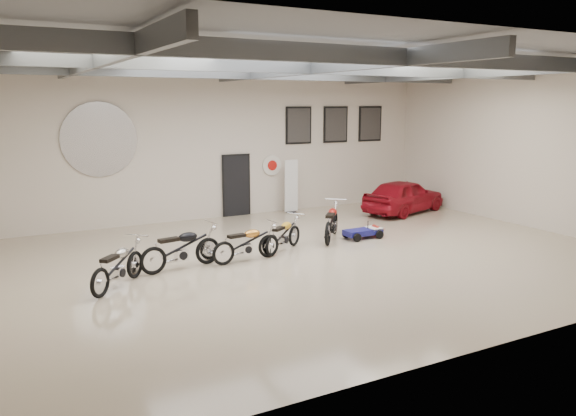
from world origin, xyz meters
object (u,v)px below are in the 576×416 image
motorcycle_yellow (283,234)px  motorcycle_red (332,221)px  banner_stand (291,187)px  vintage_car (404,196)px  motorcycle_black (181,247)px  motorcycle_silver (118,265)px  go_kart (366,229)px  motorcycle_gold (246,243)px

motorcycle_yellow → motorcycle_red: bearing=-18.8°
banner_stand → vintage_car: bearing=-28.8°
banner_stand → vintage_car: banner_stand is taller
motorcycle_black → motorcycle_yellow: size_ratio=1.15×
motorcycle_silver → go_kart: size_ratio=1.37×
motorcycle_black → motorcycle_yellow: (2.92, 0.32, -0.07)m
motorcycle_silver → motorcycle_red: 6.52m
motorcycle_gold → go_kart: motorcycle_gold is taller
motorcycle_silver → motorcycle_gold: size_ratio=1.05×
motorcycle_silver → go_kart: 7.45m
motorcycle_yellow → motorcycle_red: size_ratio=0.86×
banner_stand → go_kart: 4.48m
motorcycle_black → banner_stand: bearing=31.4°
motorcycle_red → motorcycle_silver: bearing=143.6°
vintage_car → banner_stand: bearing=43.9°
banner_stand → vintage_car: 4.07m
motorcycle_red → motorcycle_gold: bearing=147.1°
motorcycle_black → motorcycle_silver: bearing=-167.2°
banner_stand → motorcycle_black: size_ratio=0.93×
motorcycle_black → go_kart: bearing=-4.8°
motorcycle_yellow → motorcycle_black: bearing=152.8°
motorcycle_yellow → vintage_car: 6.82m
motorcycle_silver → motorcycle_black: 1.74m
banner_stand → motorcycle_black: bearing=-139.2°
motorcycle_yellow → banner_stand: bearing=25.7°
banner_stand → motorcycle_black: (-5.65, -4.90, -0.42)m
motorcycle_gold → motorcycle_red: (3.10, 0.91, 0.06)m
banner_stand → motorcycle_gold: (-4.00, -5.01, -0.47)m
motorcycle_silver → motorcycle_gold: bearing=-36.8°
motorcycle_black → motorcycle_red: (4.75, 0.80, 0.01)m
banner_stand → vintage_car: size_ratio=0.53×
motorcycle_yellow → go_kart: bearing=-30.4°
motorcycle_black → go_kart: motorcycle_black is taller
motorcycle_red → go_kart: 1.09m
motorcycle_silver → banner_stand: bearing=-8.8°
banner_stand → go_kart: bearing=-88.8°
vintage_car → motorcycle_gold: bearing=94.7°
banner_stand → go_kart: size_ratio=1.35×
motorcycle_yellow → vintage_car: (6.29, 2.63, 0.15)m
vintage_car → go_kart: bearing=108.3°
motorcycle_silver → motorcycle_yellow: 4.63m
motorcycle_black → go_kart: 5.78m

